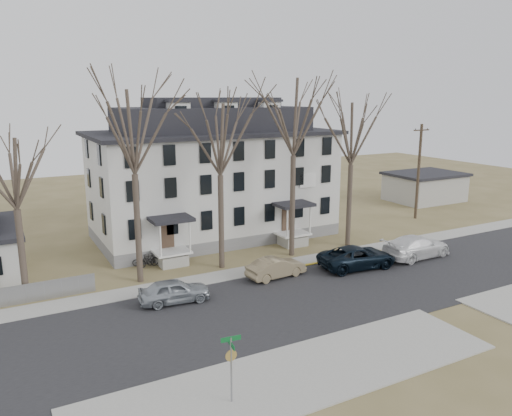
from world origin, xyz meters
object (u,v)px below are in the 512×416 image
car_silver (174,291)px  bicycle_right (148,261)px  car_navy (357,257)px  car_white (416,247)px  utility_pole_far (419,171)px  street_sign (231,360)px  tree_mid_right (352,129)px  tree_far_left (132,126)px  bicycle_left (143,261)px  tree_bungalow (13,169)px  boarding_house (214,176)px  car_tan (276,268)px  tree_center (294,111)px  tree_mid_left (220,134)px

car_silver → bicycle_right: size_ratio=2.50×
car_navy → car_white: bearing=-87.1°
car_white → bicycle_right: (-18.81, 7.49, -0.35)m
utility_pole_far → street_sign: size_ratio=3.23×
tree_mid_right → utility_pole_far: (12.00, 4.20, -4.70)m
car_white → street_sign: size_ratio=2.01×
tree_mid_right → car_silver: size_ratio=2.99×
tree_far_left → car_white: (20.05, -5.10, -9.49)m
car_silver → bicycle_left: car_silver is taller
car_silver → tree_bungalow: bearing=66.3°
street_sign → utility_pole_far: bearing=39.3°
car_silver → bicycle_left: (0.16, 7.37, -0.32)m
boarding_house → street_sign: boarding_house is taller
boarding_house → tree_mid_right: bearing=-43.8°
car_tan → bicycle_right: car_tan is taller
boarding_house → car_silver: (-8.16, -12.65, -4.65)m
tree_center → street_sign: size_ratio=4.99×
bicycle_left → tree_far_left: bearing=178.6°
tree_bungalow → car_navy: (21.55, -4.80, -7.32)m
utility_pole_far → car_white: (-9.45, -9.30, -4.05)m
car_tan → bicycle_right: (-7.14, 6.11, -0.18)m
tree_mid_right → tree_mid_left: bearing=180.0°
tree_mid_left → tree_bungalow: tree_mid_left is taller
tree_bungalow → car_navy: tree_bungalow is taller
tree_mid_left → bicycle_right: size_ratio=7.49×
tree_far_left → car_navy: tree_far_left is taller
tree_center → car_silver: tree_center is taller
tree_far_left → car_silver: (0.84, -4.49, -9.62)m
car_white → bicycle_left: 20.66m
tree_mid_left → car_white: (14.05, -5.10, -8.75)m
tree_mid_right → car_tan: bearing=-157.8°
car_silver → tree_center: bearing=-62.0°
utility_pole_far → car_navy: (-14.95, -9.00, -4.11)m
tree_mid_left → bicycle_left: tree_mid_left is taller
boarding_house → car_tan: (-0.62, -11.87, -4.68)m
car_navy → tree_center: bearing=34.0°
tree_mid_left → tree_center: (6.00, 0.00, 1.48)m
tree_center → car_silver: size_ratio=3.45×
tree_mid_right → utility_pole_far: tree_mid_right is taller
tree_mid_left → car_tan: tree_mid_left is taller
street_sign → tree_center: bearing=57.0°
tree_center → tree_far_left: bearing=180.0°
car_tan → car_navy: size_ratio=0.74×
tree_center → tree_bungalow: size_ratio=1.36×
car_tan → bicycle_left: car_tan is taller
boarding_house → tree_bungalow: boarding_house is taller
car_navy → bicycle_left: size_ratio=3.72×
tree_mid_right → bicycle_left: 19.11m
tree_far_left → car_tan: size_ratio=3.25×
tree_bungalow → car_silver: tree_bungalow is taller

